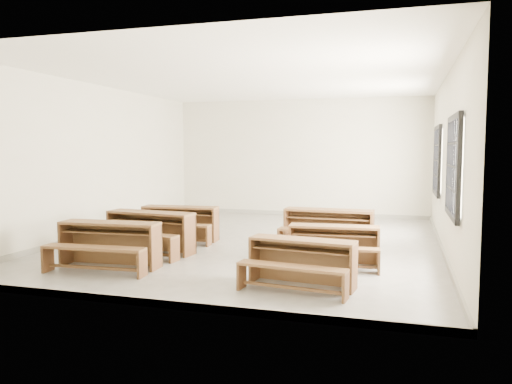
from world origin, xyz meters
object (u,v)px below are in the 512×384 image
(desk_set_0, at_px, (108,241))
(desk_set_2, at_px, (179,221))
(desk_set_3, at_px, (301,259))
(desk_set_4, at_px, (334,242))
(desk_set_5, at_px, (328,226))
(desk_set_1, at_px, (149,229))

(desk_set_0, xyz_separation_m, desk_set_2, (0.07, 2.42, -0.01))
(desk_set_3, xyz_separation_m, desk_set_4, (0.26, 1.35, -0.01))
(desk_set_4, height_order, desk_set_5, desk_set_5)
(desk_set_0, height_order, desk_set_4, desk_set_0)
(desk_set_0, bearing_deg, desk_set_3, -7.72)
(desk_set_0, bearing_deg, desk_set_5, 34.64)
(desk_set_0, xyz_separation_m, desk_set_5, (3.07, 2.42, 0.01))
(desk_set_4, distance_m, desk_set_5, 1.32)
(desk_set_0, distance_m, desk_set_2, 2.42)
(desk_set_2, bearing_deg, desk_set_5, -4.25)
(desk_set_0, bearing_deg, desk_set_4, 15.05)
(desk_set_1, xyz_separation_m, desk_set_2, (0.00, 1.25, -0.03))
(desk_set_3, bearing_deg, desk_set_4, 86.25)
(desk_set_0, height_order, desk_set_1, desk_set_1)
(desk_set_0, relative_size, desk_set_4, 1.12)
(desk_set_1, relative_size, desk_set_2, 1.08)
(desk_set_3, distance_m, desk_set_5, 2.64)
(desk_set_0, xyz_separation_m, desk_set_1, (0.07, 1.17, 0.01))
(desk_set_2, bearing_deg, desk_set_3, -45.46)
(desk_set_1, height_order, desk_set_5, desk_set_5)
(desk_set_0, height_order, desk_set_5, desk_set_5)
(desk_set_3, height_order, desk_set_5, desk_set_5)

